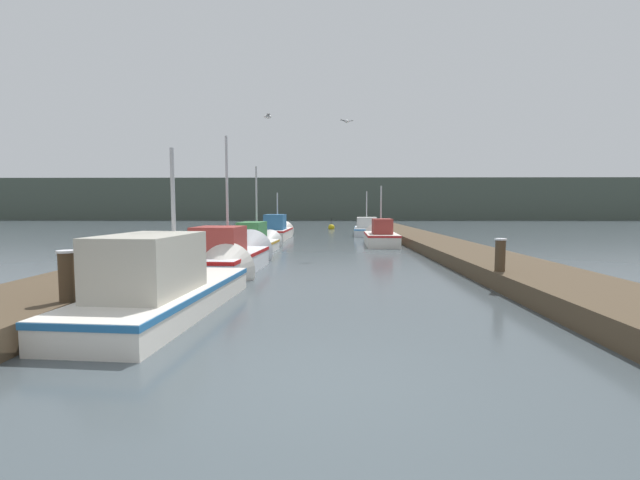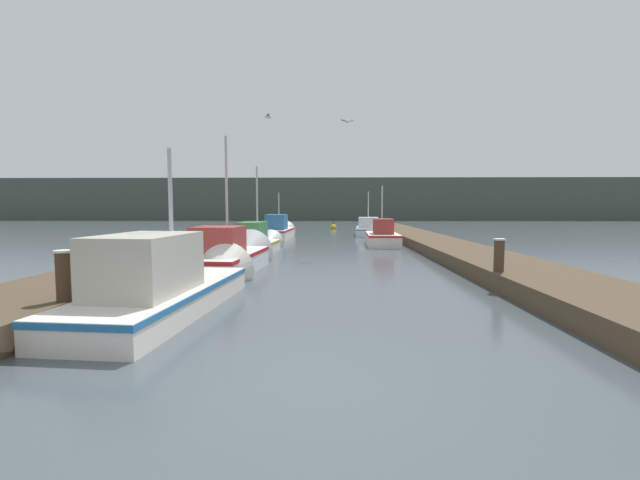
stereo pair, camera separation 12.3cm
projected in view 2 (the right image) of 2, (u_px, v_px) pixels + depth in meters
ground_plane at (311, 388)px, 4.77m from camera, size 200.00×200.00×0.00m
dock_left at (216, 243)px, 20.82m from camera, size 2.44×40.00×0.44m
dock_right at (436, 244)px, 20.58m from camera, size 2.44×40.00×0.44m
distant_shore_ridge at (328, 200)px, 69.00m from camera, size 120.00×16.00×6.11m
fishing_boat_0 at (178, 282)px, 8.78m from camera, size 2.16×6.37×3.70m
fishing_boat_1 at (231, 256)px, 13.67m from camera, size 2.15×5.37×4.70m
fishing_boat_2 at (259, 243)px, 18.94m from camera, size 1.68×5.38×4.14m
fishing_boat_3 at (382, 236)px, 22.52m from camera, size 1.74×4.65×3.51m
fishing_boat_4 at (279, 230)px, 27.12m from camera, size 1.68×5.65×3.26m
fishing_boat_5 at (368, 229)px, 30.90m from camera, size 2.12×5.90×3.60m
mooring_piling_0 at (65, 289)px, 7.12m from camera, size 0.30×0.30×1.30m
mooring_piling_1 at (499, 264)px, 10.34m from camera, size 0.28×0.28×1.25m
channel_buoy at (333, 227)px, 37.76m from camera, size 0.56×0.56×1.06m
seagull_lead at (268, 117)px, 15.23m from camera, size 0.31×0.56×0.12m
seagull_1 at (347, 121)px, 17.60m from camera, size 0.55×0.31×0.12m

